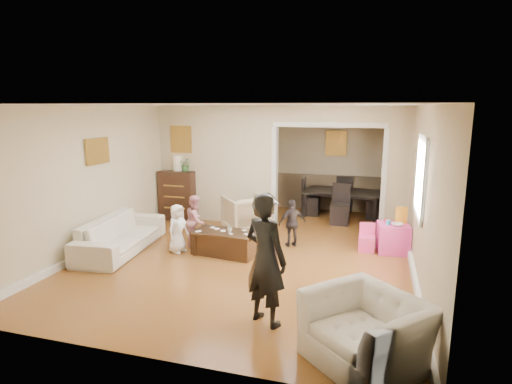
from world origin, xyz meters
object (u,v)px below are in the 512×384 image
(dining_table, at_px, (342,204))
(child_toddler, at_px, (292,223))
(dresser, at_px, (179,195))
(adult_person, at_px, (266,259))
(coffee_table, at_px, (226,243))
(child_kneel_b, at_px, (196,221))
(table_lamp, at_px, (178,163))
(child_kneel_a, at_px, (178,229))
(armchair_back, at_px, (246,214))
(cyan_cup, at_px, (388,222))
(play_table, at_px, (393,238))
(coffee_cup, at_px, (230,230))
(sofa, at_px, (121,234))
(armchair_front, at_px, (366,331))

(dining_table, relative_size, child_toddler, 1.99)
(dresser, xyz_separation_m, adult_person, (3.18, -4.10, 0.24))
(coffee_table, bearing_deg, dining_table, 60.96)
(child_kneel_b, bearing_deg, table_lamp, 22.65)
(dining_table, distance_m, child_kneel_a, 4.25)
(armchair_back, height_order, child_kneel_a, child_kneel_a)
(table_lamp, relative_size, dining_table, 0.20)
(coffee_table, xyz_separation_m, adult_person, (1.30, -2.14, 0.60))
(table_lamp, relative_size, child_kneel_b, 0.37)
(cyan_cup, distance_m, child_toddler, 1.71)
(child_kneel_a, bearing_deg, child_kneel_b, -0.96)
(dresser, bearing_deg, coffee_table, -46.36)
(play_table, relative_size, child_kneel_b, 0.56)
(dresser, distance_m, coffee_cup, 2.82)
(sofa, height_order, dining_table, dining_table)
(dining_table, bearing_deg, adult_person, -87.71)
(child_kneel_b, bearing_deg, armchair_back, -42.87)
(armchair_front, xyz_separation_m, table_lamp, (-4.36, 4.62, 0.96))
(sofa, distance_m, table_lamp, 2.53)
(armchair_back, xyz_separation_m, dresser, (-1.81, 0.57, 0.18))
(dining_table, relative_size, child_kneel_a, 2.02)
(armchair_back, relative_size, child_kneel_a, 0.96)
(coffee_cup, relative_size, play_table, 0.17)
(dresser, xyz_separation_m, coffee_table, (1.87, -1.96, -0.36))
(coffee_table, bearing_deg, play_table, 18.48)
(sofa, bearing_deg, coffee_table, -85.00)
(coffee_cup, height_order, child_kneel_a, child_kneel_a)
(table_lamp, relative_size, child_kneel_a, 0.41)
(play_table, height_order, adult_person, adult_person)
(child_kneel_a, bearing_deg, dresser, 43.30)
(play_table, bearing_deg, child_toddler, -173.57)
(dresser, distance_m, child_kneel_b, 2.04)
(sofa, relative_size, child_toddler, 2.36)
(sofa, height_order, adult_person, adult_person)
(sofa, bearing_deg, child_kneel_b, -66.64)
(dresser, bearing_deg, cyan_cup, -12.92)
(armchair_back, xyz_separation_m, child_toddler, (1.11, -0.64, 0.06))
(dresser, height_order, adult_person, adult_person)
(armchair_front, height_order, coffee_cup, armchair_front)
(child_kneel_b, bearing_deg, sofa, 106.68)
(dining_table, xyz_separation_m, child_toddler, (-0.72, -2.44, 0.14))
(sofa, xyz_separation_m, armchair_back, (1.82, 1.75, 0.08))
(table_lamp, relative_size, coffee_table, 0.32)
(dresser, distance_m, dining_table, 3.85)
(sofa, distance_m, adult_person, 3.68)
(cyan_cup, bearing_deg, child_kneel_a, -163.70)
(dining_table, bearing_deg, coffee_cup, -109.96)
(armchair_back, relative_size, dresser, 0.75)
(coffee_table, xyz_separation_m, cyan_cup, (2.75, 0.90, 0.35))
(coffee_cup, bearing_deg, armchair_front, -47.52)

